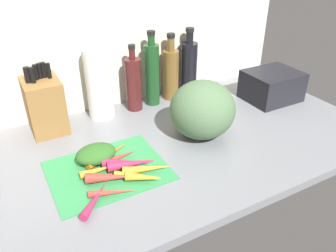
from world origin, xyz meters
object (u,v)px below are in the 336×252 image
at_px(winter_squash, 202,110).
at_px(paper_towel_roll, 99,84).
at_px(bottle_1, 152,74).
at_px(carrot_4, 122,156).
at_px(knife_block, 45,105).
at_px(bottle_3, 189,67).
at_px(cutting_board, 108,170).
at_px(bottle_0, 134,84).
at_px(carrot_6, 95,199).
at_px(carrot_2, 147,169).
at_px(carrot_9, 127,163).
at_px(carrot_7, 133,163).
at_px(carrot_10, 144,177).
at_px(bottle_2, 171,73).
at_px(carrot_8, 111,177).
at_px(carrot_1, 108,154).
at_px(carrot_0, 138,176).
at_px(carrot_3, 99,170).
at_px(dish_rack, 272,86).

xyz_separation_m(winter_squash, paper_towel_roll, (-0.27, 0.32, 0.04)).
bearing_deg(bottle_1, carrot_4, -129.84).
bearing_deg(knife_block, bottle_3, 2.55).
relative_size(cutting_board, bottle_0, 1.30).
relative_size(carrot_6, winter_squash, 0.60).
relative_size(carrot_2, carrot_9, 0.99).
height_order(winter_squash, knife_block, knife_block).
bearing_deg(bottle_3, carrot_7, -137.89).
height_order(carrot_4, carrot_10, carrot_10).
bearing_deg(cutting_board, carrot_2, -36.97).
bearing_deg(bottle_2, bottle_1, -172.67).
relative_size(carrot_10, bottle_1, 0.34).
bearing_deg(bottle_3, carrot_8, -140.47).
xyz_separation_m(carrot_1, carrot_8, (-0.03, -0.12, 0.00)).
relative_size(carrot_0, carrot_3, 1.20).
distance_m(carrot_10, winter_squash, 0.35).
bearing_deg(carrot_0, knife_block, 110.91).
height_order(carrot_3, carrot_4, carrot_3).
bearing_deg(bottle_0, knife_block, -179.93).
height_order(carrot_1, winter_squash, winter_squash).
height_order(carrot_2, paper_towel_roll, paper_towel_roll).
xyz_separation_m(cutting_board, carrot_3, (-0.03, -0.01, 0.02)).
distance_m(carrot_1, carrot_2, 0.15).
bearing_deg(carrot_6, bottle_1, 49.53).
xyz_separation_m(carrot_6, dish_rack, (0.90, 0.28, 0.04)).
distance_m(carrot_0, carrot_7, 0.06).
xyz_separation_m(cutting_board, carrot_6, (-0.08, -0.13, 0.02)).
bearing_deg(bottle_1, carrot_3, -134.71).
height_order(cutting_board, bottle_0, bottle_0).
relative_size(carrot_0, carrot_2, 0.97).
bearing_deg(bottle_2, carrot_2, -126.53).
relative_size(carrot_1, bottle_2, 0.59).
bearing_deg(carrot_7, bottle_3, 42.11).
bearing_deg(cutting_board, paper_towel_roll, 73.27).
xyz_separation_m(carrot_0, dish_rack, (0.75, 0.24, 0.04)).
height_order(carrot_6, carrot_8, carrot_8).
height_order(knife_block, bottle_1, bottle_1).
distance_m(carrot_2, carrot_6, 0.19).
bearing_deg(bottle_0, carrot_8, -121.87).
relative_size(carrot_8, carrot_10, 1.40).
relative_size(knife_block, paper_towel_roll, 0.91).
height_order(carrot_0, carrot_3, carrot_3).
bearing_deg(carrot_7, knife_block, 114.37).
xyz_separation_m(carrot_0, carrot_1, (-0.04, 0.14, 0.00)).
relative_size(carrot_3, bottle_1, 0.39).
bearing_deg(carrot_4, cutting_board, -153.75).
height_order(bottle_3, dish_rack, bottle_3).
distance_m(carrot_4, carrot_10, 0.14).
relative_size(carrot_0, winter_squash, 0.62).
relative_size(carrot_7, winter_squash, 0.66).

